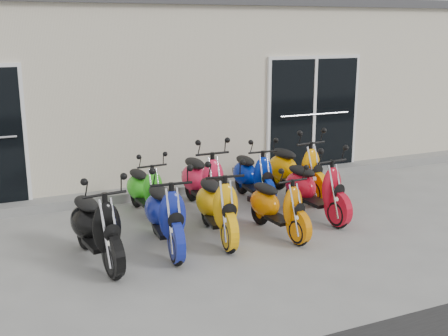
{
  "coord_description": "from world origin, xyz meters",
  "views": [
    {
      "loc": [
        -3.39,
        -6.94,
        2.83
      ],
      "look_at": [
        0.0,
        0.6,
        0.75
      ],
      "focal_mm": 45.0,
      "sensor_mm": 36.0,
      "label": 1
    }
  ],
  "objects_px": {
    "scooter_front_blue": "(165,204)",
    "scooter_front_orange_a": "(217,196)",
    "scooter_front_red": "(315,180)",
    "scooter_back_blue": "(253,168)",
    "scooter_back_yellow": "(296,162)",
    "scooter_front_black": "(96,216)",
    "scooter_back_green": "(145,182)",
    "scooter_back_red": "(203,172)",
    "scooter_front_orange_b": "(278,198)"
  },
  "relations": [
    {
      "from": "scooter_back_red",
      "to": "scooter_back_yellow",
      "type": "xyz_separation_m",
      "value": [
        1.69,
        -0.01,
        0.01
      ]
    },
    {
      "from": "scooter_front_red",
      "to": "scooter_back_red",
      "type": "height_order",
      "value": "scooter_back_red"
    },
    {
      "from": "scooter_front_orange_b",
      "to": "scooter_front_black",
      "type": "bearing_deg",
      "value": 173.46
    },
    {
      "from": "scooter_front_red",
      "to": "scooter_front_blue",
      "type": "bearing_deg",
      "value": -178.62
    },
    {
      "from": "scooter_back_blue",
      "to": "scooter_back_yellow",
      "type": "distance_m",
      "value": 0.78
    },
    {
      "from": "scooter_front_red",
      "to": "scooter_back_green",
      "type": "bearing_deg",
      "value": 148.86
    },
    {
      "from": "scooter_back_red",
      "to": "scooter_front_black",
      "type": "bearing_deg",
      "value": -144.69
    },
    {
      "from": "scooter_front_blue",
      "to": "scooter_back_yellow",
      "type": "bearing_deg",
      "value": 30.46
    },
    {
      "from": "scooter_back_red",
      "to": "scooter_front_red",
      "type": "bearing_deg",
      "value": -36.15
    },
    {
      "from": "scooter_front_blue",
      "to": "scooter_back_green",
      "type": "relative_size",
      "value": 1.15
    },
    {
      "from": "scooter_front_orange_a",
      "to": "scooter_back_yellow",
      "type": "height_order",
      "value": "scooter_back_yellow"
    },
    {
      "from": "scooter_back_blue",
      "to": "scooter_back_red",
      "type": "bearing_deg",
      "value": -173.32
    },
    {
      "from": "scooter_front_blue",
      "to": "scooter_front_orange_b",
      "type": "xyz_separation_m",
      "value": [
        1.59,
        -0.14,
        -0.08
      ]
    },
    {
      "from": "scooter_front_black",
      "to": "scooter_back_red",
      "type": "bearing_deg",
      "value": 28.15
    },
    {
      "from": "scooter_back_green",
      "to": "scooter_back_blue",
      "type": "height_order",
      "value": "scooter_back_blue"
    },
    {
      "from": "scooter_front_orange_b",
      "to": "scooter_front_red",
      "type": "distance_m",
      "value": 0.96
    },
    {
      "from": "scooter_front_black",
      "to": "scooter_front_red",
      "type": "bearing_deg",
      "value": -1.03
    },
    {
      "from": "scooter_front_blue",
      "to": "scooter_back_yellow",
      "type": "relative_size",
      "value": 0.97
    },
    {
      "from": "scooter_front_red",
      "to": "scooter_back_blue",
      "type": "bearing_deg",
      "value": 109.27
    },
    {
      "from": "scooter_front_orange_a",
      "to": "scooter_back_blue",
      "type": "xyz_separation_m",
      "value": [
        1.21,
        1.28,
        -0.03
      ]
    },
    {
      "from": "scooter_back_green",
      "to": "scooter_back_blue",
      "type": "relative_size",
      "value": 0.93
    },
    {
      "from": "scooter_back_blue",
      "to": "scooter_back_green",
      "type": "bearing_deg",
      "value": -178.96
    },
    {
      "from": "scooter_back_green",
      "to": "scooter_back_red",
      "type": "xyz_separation_m",
      "value": [
        0.91,
        -0.12,
        0.09
      ]
    },
    {
      "from": "scooter_front_black",
      "to": "scooter_back_blue",
      "type": "height_order",
      "value": "scooter_front_black"
    },
    {
      "from": "scooter_back_green",
      "to": "scooter_back_blue",
      "type": "xyz_separation_m",
      "value": [
        1.83,
        -0.05,
        0.04
      ]
    },
    {
      "from": "scooter_front_orange_a",
      "to": "scooter_back_yellow",
      "type": "bearing_deg",
      "value": 38.84
    },
    {
      "from": "scooter_back_blue",
      "to": "scooter_back_yellow",
      "type": "xyz_separation_m",
      "value": [
        0.77,
        -0.08,
        0.06
      ]
    },
    {
      "from": "scooter_front_black",
      "to": "scooter_back_blue",
      "type": "xyz_separation_m",
      "value": [
        2.89,
        1.45,
        -0.04
      ]
    },
    {
      "from": "scooter_back_red",
      "to": "scooter_back_yellow",
      "type": "height_order",
      "value": "scooter_back_yellow"
    },
    {
      "from": "scooter_front_orange_a",
      "to": "scooter_front_black",
      "type": "bearing_deg",
      "value": -166.88
    },
    {
      "from": "scooter_front_orange_a",
      "to": "scooter_back_yellow",
      "type": "relative_size",
      "value": 0.96
    },
    {
      "from": "scooter_front_red",
      "to": "scooter_back_red",
      "type": "xyz_separation_m",
      "value": [
        -1.41,
        1.03,
        0.02
      ]
    },
    {
      "from": "scooter_front_blue",
      "to": "scooter_front_orange_a",
      "type": "height_order",
      "value": "scooter_front_blue"
    },
    {
      "from": "scooter_front_black",
      "to": "scooter_back_red",
      "type": "distance_m",
      "value": 2.41
    },
    {
      "from": "scooter_back_yellow",
      "to": "scooter_front_red",
      "type": "bearing_deg",
      "value": -109.81
    },
    {
      "from": "scooter_front_red",
      "to": "scooter_back_blue",
      "type": "xyz_separation_m",
      "value": [
        -0.49,
        1.1,
        -0.02
      ]
    },
    {
      "from": "scooter_front_blue",
      "to": "scooter_back_green",
      "type": "height_order",
      "value": "scooter_front_blue"
    },
    {
      "from": "scooter_front_orange_b",
      "to": "scooter_back_yellow",
      "type": "relative_size",
      "value": 0.85
    },
    {
      "from": "scooter_front_black",
      "to": "scooter_front_orange_b",
      "type": "bearing_deg",
      "value": -8.05
    },
    {
      "from": "scooter_front_blue",
      "to": "scooter_front_orange_b",
      "type": "relative_size",
      "value": 1.15
    },
    {
      "from": "scooter_front_blue",
      "to": "scooter_back_red",
      "type": "distance_m",
      "value": 1.67
    },
    {
      "from": "scooter_back_yellow",
      "to": "scooter_back_blue",
      "type": "bearing_deg",
      "value": 170.11
    },
    {
      "from": "scooter_front_black",
      "to": "scooter_back_yellow",
      "type": "bearing_deg",
      "value": 13.58
    },
    {
      "from": "scooter_front_blue",
      "to": "scooter_front_orange_a",
      "type": "relative_size",
      "value": 1.01
    },
    {
      "from": "scooter_back_green",
      "to": "scooter_back_blue",
      "type": "distance_m",
      "value": 1.83
    },
    {
      "from": "scooter_front_black",
      "to": "scooter_back_yellow",
      "type": "xyz_separation_m",
      "value": [
        3.66,
        1.37,
        0.02
      ]
    },
    {
      "from": "scooter_front_orange_a",
      "to": "scooter_back_green",
      "type": "bearing_deg",
      "value": 122.28
    },
    {
      "from": "scooter_front_orange_a",
      "to": "scooter_front_orange_b",
      "type": "relative_size",
      "value": 1.13
    },
    {
      "from": "scooter_front_orange_b",
      "to": "scooter_back_red",
      "type": "xyz_separation_m",
      "value": [
        -0.54,
        1.43,
        0.09
      ]
    },
    {
      "from": "scooter_front_blue",
      "to": "scooter_back_yellow",
      "type": "height_order",
      "value": "scooter_back_yellow"
    }
  ]
}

